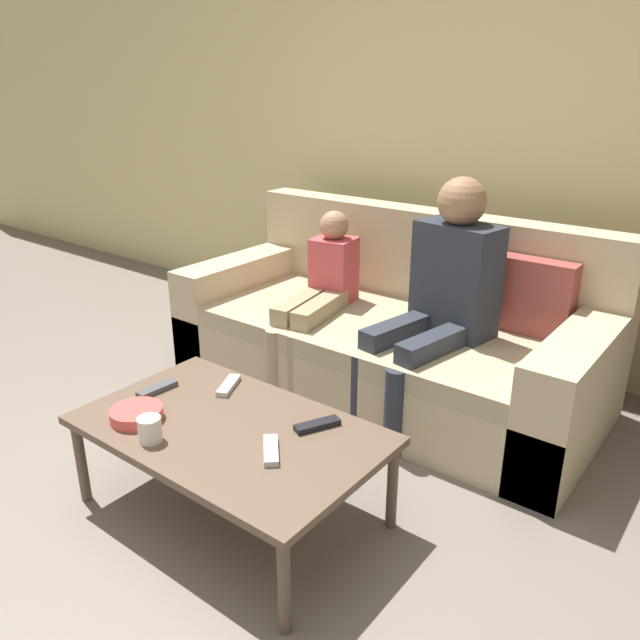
{
  "coord_description": "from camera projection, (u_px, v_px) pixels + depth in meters",
  "views": [
    {
      "loc": [
        1.52,
        -0.85,
        1.55
      ],
      "look_at": [
        0.02,
        1.1,
        0.59
      ],
      "focal_mm": 35.0,
      "sensor_mm": 36.0,
      "label": 1
    }
  ],
  "objects": [
    {
      "name": "wall_back",
      "position": [
        473.0,
        126.0,
        3.42
      ],
      "size": [
        12.0,
        0.06,
        2.6
      ],
      "color": "beige",
      "rests_on": "ground_plane"
    },
    {
      "name": "ground_plane",
      "position": [
        112.0,
        582.0,
        2.05
      ],
      "size": [
        22.0,
        22.0,
        0.0
      ],
      "primitive_type": "plane",
      "color": "#70665B"
    },
    {
      "name": "snack_bowl",
      "position": [
        137.0,
        414.0,
        2.28
      ],
      "size": [
        0.19,
        0.19,
        0.05
      ],
      "color": "#DB4C47",
      "rests_on": "coffee_table"
    },
    {
      "name": "person_adult",
      "position": [
        444.0,
        286.0,
        2.86
      ],
      "size": [
        0.46,
        0.71,
        1.14
      ],
      "rotation": [
        0.0,
        0.0,
        -0.18
      ],
      "color": "#282D38",
      "rests_on": "ground_plane"
    },
    {
      "name": "tv_remote_2",
      "position": [
        157.0,
        389.0,
        2.49
      ],
      "size": [
        0.06,
        0.17,
        0.02
      ],
      "rotation": [
        0.0,
        0.0,
        -0.06
      ],
      "color": "#47474C",
      "rests_on": "coffee_table"
    },
    {
      "name": "tv_remote_1",
      "position": [
        229.0,
        385.0,
        2.52
      ],
      "size": [
        0.12,
        0.17,
        0.02
      ],
      "rotation": [
        0.0,
        0.0,
        0.45
      ],
      "color": "#B7B7BC",
      "rests_on": "coffee_table"
    },
    {
      "name": "couch",
      "position": [
        390.0,
        337.0,
        3.25
      ],
      "size": [
        2.16,
        0.99,
        0.9
      ],
      "color": "tan",
      "rests_on": "ground_plane"
    },
    {
      "name": "cup_near",
      "position": [
        150.0,
        430.0,
        2.14
      ],
      "size": [
        0.08,
        0.08,
        0.09
      ],
      "color": "silver",
      "rests_on": "coffee_table"
    },
    {
      "name": "person_child",
      "position": [
        319.0,
        293.0,
        3.24
      ],
      "size": [
        0.32,
        0.69,
        0.9
      ],
      "rotation": [
        0.0,
        0.0,
        0.17
      ],
      "color": "#9E8966",
      "rests_on": "ground_plane"
    },
    {
      "name": "tv_remote_3",
      "position": [
        317.0,
        425.0,
        2.23
      ],
      "size": [
        0.12,
        0.17,
        0.02
      ],
      "rotation": [
        0.0,
        0.0,
        -0.45
      ],
      "color": "black",
      "rests_on": "coffee_table"
    },
    {
      "name": "tv_remote_0",
      "position": [
        271.0,
        450.0,
        2.08
      ],
      "size": [
        0.15,
        0.16,
        0.02
      ],
      "rotation": [
        0.0,
        0.0,
        0.75
      ],
      "color": "#B7B7BC",
      "rests_on": "coffee_table"
    },
    {
      "name": "coffee_table",
      "position": [
        229.0,
        434.0,
        2.26
      ],
      "size": [
        1.11,
        0.68,
        0.37
      ],
      "color": "brown",
      "rests_on": "ground_plane"
    }
  ]
}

